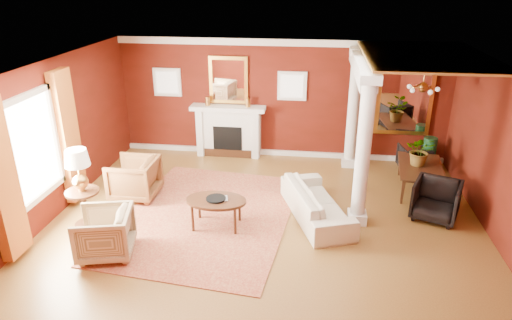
# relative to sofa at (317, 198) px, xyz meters

# --- Properties ---
(ground) EXTENTS (8.00, 8.00, 0.00)m
(ground) POSITION_rel_sofa_xyz_m (-0.94, -0.38, -0.41)
(ground) COLOR brown
(ground) RESTS_ON ground
(room_shell) EXTENTS (8.04, 7.04, 2.92)m
(room_shell) POSITION_rel_sofa_xyz_m (-0.94, -0.38, 1.60)
(room_shell) COLOR #59150C
(room_shell) RESTS_ON ground
(fireplace) EXTENTS (1.85, 0.42, 1.29)m
(fireplace) POSITION_rel_sofa_xyz_m (-2.24, 2.93, 0.23)
(fireplace) COLOR white
(fireplace) RESTS_ON ground
(overmantel_mirror) EXTENTS (0.95, 0.07, 1.15)m
(overmantel_mirror) POSITION_rel_sofa_xyz_m (-2.24, 3.07, 1.49)
(overmantel_mirror) COLOR gold
(overmantel_mirror) RESTS_ON fireplace
(flank_window_left) EXTENTS (0.70, 0.07, 0.70)m
(flank_window_left) POSITION_rel_sofa_xyz_m (-3.79, 3.08, 1.39)
(flank_window_left) COLOR white
(flank_window_left) RESTS_ON room_shell
(flank_window_right) EXTENTS (0.70, 0.07, 0.70)m
(flank_window_right) POSITION_rel_sofa_xyz_m (-0.69, 3.08, 1.39)
(flank_window_right) COLOR white
(flank_window_right) RESTS_ON room_shell
(left_window) EXTENTS (0.21, 2.55, 2.60)m
(left_window) POSITION_rel_sofa_xyz_m (-4.84, -0.98, 1.01)
(left_window) COLOR white
(left_window) RESTS_ON room_shell
(column_front) EXTENTS (0.36, 0.36, 2.80)m
(column_front) POSITION_rel_sofa_xyz_m (0.76, -0.08, 1.01)
(column_front) COLOR white
(column_front) RESTS_ON ground
(column_back) EXTENTS (0.36, 0.36, 2.80)m
(column_back) POSITION_rel_sofa_xyz_m (0.76, 2.62, 1.01)
(column_back) COLOR white
(column_back) RESTS_ON ground
(header_beam) EXTENTS (0.30, 3.20, 0.32)m
(header_beam) POSITION_rel_sofa_xyz_m (0.76, 1.52, 2.21)
(header_beam) COLOR white
(header_beam) RESTS_ON column_front
(amber_ceiling) EXTENTS (2.30, 3.40, 0.04)m
(amber_ceiling) POSITION_rel_sofa_xyz_m (1.91, 1.37, 2.46)
(amber_ceiling) COLOR #C48939
(amber_ceiling) RESTS_ON room_shell
(dining_mirror) EXTENTS (1.30, 0.07, 1.70)m
(dining_mirror) POSITION_rel_sofa_xyz_m (1.96, 3.07, 1.14)
(dining_mirror) COLOR gold
(dining_mirror) RESTS_ON room_shell
(chandelier) EXTENTS (0.60, 0.62, 0.75)m
(chandelier) POSITION_rel_sofa_xyz_m (1.96, 1.42, 1.83)
(chandelier) COLOR #BB853A
(chandelier) RESTS_ON room_shell
(crown_trim) EXTENTS (8.00, 0.08, 0.16)m
(crown_trim) POSITION_rel_sofa_xyz_m (-0.94, 3.08, 2.41)
(crown_trim) COLOR white
(crown_trim) RESTS_ON room_shell
(base_trim) EXTENTS (8.00, 0.08, 0.12)m
(base_trim) POSITION_rel_sofa_xyz_m (-0.94, 3.08, -0.35)
(base_trim) COLOR white
(base_trim) RESTS_ON ground
(rug) EXTENTS (3.52, 4.44, 0.02)m
(rug) POSITION_rel_sofa_xyz_m (-2.09, -0.26, -0.41)
(rug) COLOR maroon
(rug) RESTS_ON ground
(sofa) EXTENTS (1.30, 2.20, 0.83)m
(sofa) POSITION_rel_sofa_xyz_m (0.00, 0.00, 0.00)
(sofa) COLOR white
(sofa) RESTS_ON ground
(armchair_leopard) EXTENTS (0.85, 0.91, 0.93)m
(armchair_leopard) POSITION_rel_sofa_xyz_m (-3.73, 0.37, 0.05)
(armchair_leopard) COLOR black
(armchair_leopard) RESTS_ON ground
(armchair_stripe) EXTENTS (0.98, 1.02, 0.88)m
(armchair_stripe) POSITION_rel_sofa_xyz_m (-3.43, -1.70, 0.03)
(armchair_stripe) COLOR tan
(armchair_stripe) RESTS_ON ground
(coffee_table) EXTENTS (1.10, 1.10, 0.55)m
(coffee_table) POSITION_rel_sofa_xyz_m (-1.81, -0.58, 0.09)
(coffee_table) COLOR black
(coffee_table) RESTS_ON ground
(coffee_book) EXTENTS (0.16, 0.06, 0.22)m
(coffee_book) POSITION_rel_sofa_xyz_m (-1.77, -0.56, 0.25)
(coffee_book) COLOR black
(coffee_book) RESTS_ON coffee_table
(side_table) EXTENTS (0.60, 0.60, 1.50)m
(side_table) POSITION_rel_sofa_xyz_m (-4.21, -0.84, 0.59)
(side_table) COLOR black
(side_table) RESTS_ON ground
(dining_table) EXTENTS (0.74, 1.65, 0.89)m
(dining_table) POSITION_rel_sofa_xyz_m (2.18, 1.44, 0.03)
(dining_table) COLOR black
(dining_table) RESTS_ON ground
(dining_chair_near) EXTENTS (1.02, 0.99, 0.82)m
(dining_chair_near) POSITION_rel_sofa_xyz_m (2.22, 0.26, -0.00)
(dining_chair_near) COLOR black
(dining_chair_near) RESTS_ON ground
(dining_chair_far) EXTENTS (0.74, 0.70, 0.65)m
(dining_chair_far) POSITION_rel_sofa_xyz_m (2.25, 2.56, -0.09)
(dining_chair_far) COLOR black
(dining_chair_far) RESTS_ON ground
(green_urn) EXTENTS (0.35, 0.35, 0.83)m
(green_urn) POSITION_rel_sofa_xyz_m (2.56, 2.55, -0.09)
(green_urn) COLOR #143E1F
(green_urn) RESTS_ON ground
(potted_plant) EXTENTS (0.73, 0.78, 0.51)m
(potted_plant) POSITION_rel_sofa_xyz_m (2.12, 1.51, 0.73)
(potted_plant) COLOR #26591E
(potted_plant) RESTS_ON dining_table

